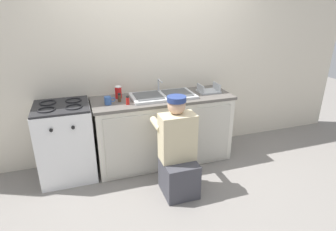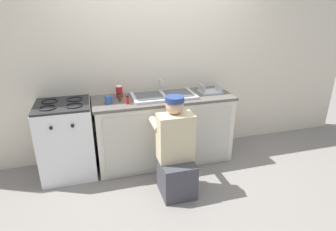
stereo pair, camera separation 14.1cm
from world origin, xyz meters
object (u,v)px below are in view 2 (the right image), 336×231
Objects in this scene: stove_range at (67,139)px; cell_phone at (109,98)px; coffee_mug at (108,100)px; spice_bottle_pepper at (120,97)px; sink_double_basin at (164,95)px; soda_cup_red at (119,92)px; spice_bottle_red at (128,100)px; plumber_person at (176,155)px; dish_rack_tray at (210,91)px.

stove_range is 0.70m from cell_phone.
spice_bottle_pepper is at bearing 21.33° from coffee_mug.
stove_range is 7.38× the size of coffee_mug.
stove_range is 6.64× the size of cell_phone.
stove_range is at bearing 178.80° from spice_bottle_pepper.
sink_double_basin is at bearing 5.91° from coffee_mug.
cell_phone is at bearing 170.99° from sink_double_basin.
soda_cup_red reaches higher than coffee_mug.
coffee_mug is (0.52, -0.07, 0.48)m from stove_range.
soda_cup_red is at bearing 102.64° from spice_bottle_red.
soda_cup_red reaches higher than stove_range.
spice_bottle_pepper is 0.15m from coffee_mug.
spice_bottle_red is 0.28m from soda_cup_red.
sink_double_basin is at bearing 85.15° from plumber_person.
dish_rack_tray is at bearing 0.45° from sink_double_basin.
soda_cup_red is at bearing 174.03° from dish_rack_tray.
dish_rack_tray is (0.64, 0.00, 0.01)m from sink_double_basin.
soda_cup_red reaches higher than spice_bottle_red.
stove_range is 6.11× the size of soda_cup_red.
coffee_mug is 0.90× the size of cell_phone.
sink_double_basin is 5.26× the size of soda_cup_red.
stove_range is at bearing -168.55° from cell_phone.
spice_bottle_red is 0.23m from coffee_mug.
stove_range is 0.89m from spice_bottle_red.
plumber_person is at bearing -31.98° from stove_range.
plumber_person reaches higher than stove_range.
sink_double_basin is 0.55m from spice_bottle_pepper.
stove_range is at bearing 148.02° from plumber_person.
spice_bottle_red reaches higher than cell_phone.
cell_phone is (-0.61, 0.83, 0.44)m from plumber_person.
sink_double_basin is 6.35× the size of coffee_mug.
coffee_mug is (-1.33, -0.08, 0.02)m from dish_rack_tray.
coffee_mug is at bearing -127.44° from soda_cup_red.
dish_rack_tray is 1.18m from soda_cup_red.
sink_double_basin reaches higher than stove_range.
plumber_person reaches higher than spice_bottle_red.
cell_phone is at bearing 11.45° from stove_range.
sink_double_basin is at bearing 17.25° from spice_bottle_red.
cell_phone is at bearing 135.84° from spice_bottle_pepper.
spice_bottle_red is 0.37× the size of dish_rack_tray.
cell_phone is at bearing 175.56° from dish_rack_tray.
cell_phone is at bearing 126.51° from plumber_person.
stove_range is 0.84× the size of plumber_person.
spice_bottle_pepper and spice_bottle_red have the same top height.
dish_rack_tray is 2.00× the size of cell_phone.
soda_cup_red is (-0.48, 0.85, 0.51)m from plumber_person.
spice_bottle_pepper is at bearing -44.16° from cell_phone.
spice_bottle_red is at bearing -51.95° from cell_phone.
coffee_mug is at bearing 134.02° from plumber_person.
coffee_mug is (-0.21, 0.08, -0.00)m from spice_bottle_red.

